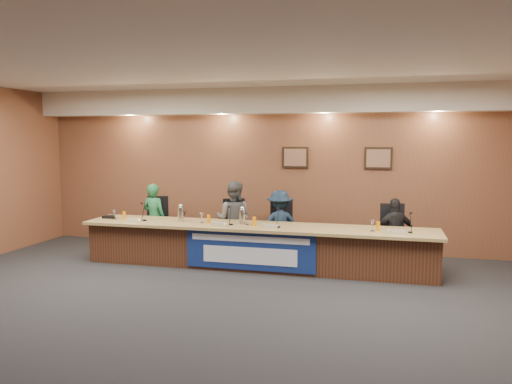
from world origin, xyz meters
The scene contains 39 objects.
floor centered at (0.00, 0.00, 0.00)m, with size 10.00×10.00×0.00m, color black.
ceiling centered at (0.00, 0.00, 3.20)m, with size 10.00×8.00×0.04m, color silver.
wall_back centered at (0.00, 4.00, 1.60)m, with size 10.00×0.04×3.20m, color brown.
soffit centered at (0.00, 3.75, 2.95)m, with size 10.00×0.50×0.50m, color beige.
dais_body centered at (0.00, 2.40, 0.35)m, with size 6.00×0.80×0.70m, color #462616.
dais_top centered at (0.00, 2.35, 0.72)m, with size 6.10×0.95×0.05m, color #967C4A.
banner centered at (0.00, 1.99, 0.38)m, with size 2.20×0.02×0.65m, color navy.
banner_text_upper centered at (0.00, 1.97, 0.58)m, with size 2.00×0.01×0.10m, color silver.
banner_text_lower centered at (0.00, 1.97, 0.30)m, with size 1.60×0.01×0.28m, color silver.
wall_photo_left centered at (0.40, 3.97, 1.85)m, with size 0.52×0.04×0.42m, color black.
wall_photo_right centered at (2.00, 3.97, 1.85)m, with size 0.52×0.04×0.42m, color black.
panelist_a centered at (-2.21, 3.00, 0.68)m, with size 0.49×0.32×1.35m, color #1D6236.
panelist_b centered at (-0.58, 3.00, 0.72)m, with size 0.70×0.54×1.44m, color #4F5154.
panelist_c centered at (0.29, 3.00, 0.64)m, with size 0.83×0.48×1.29m, color #101F32.
panelist_d centered at (2.33, 3.00, 0.60)m, with size 0.71×0.29×1.20m, color black.
office_chair_a centered at (-2.21, 3.10, 0.48)m, with size 0.48×0.48×0.08m, color black.
office_chair_b centered at (-0.58, 3.10, 0.48)m, with size 0.48×0.48×0.08m, color black.
office_chair_c centered at (0.29, 3.10, 0.48)m, with size 0.48×0.48×0.08m, color black.
office_chair_d centered at (2.33, 3.10, 0.48)m, with size 0.48×0.48×0.08m, color black.
nameplate_a centered at (-2.18, 2.08, 0.80)m, with size 0.24×0.06×0.09m, color white.
microphone_a centered at (-2.04, 2.28, 0.76)m, with size 0.07×0.07×0.02m, color black.
juice_glass_a centered at (-2.46, 2.31, 0.82)m, with size 0.06×0.06×0.15m, color orange.
water_glass_a centered at (-2.65, 2.29, 0.84)m, with size 0.08×0.08×0.18m, color silver.
nameplate_b centered at (-0.58, 2.07, 0.80)m, with size 0.24×0.06×0.09m, color white.
microphone_b centered at (-0.40, 2.25, 0.76)m, with size 0.07×0.07×0.02m, color black.
juice_glass_b centered at (-0.83, 2.33, 0.82)m, with size 0.06×0.06×0.15m, color orange.
water_glass_b centered at (-0.96, 2.33, 0.84)m, with size 0.08×0.08×0.18m, color silver.
nameplate_c centered at (0.31, 2.12, 0.80)m, with size 0.24×0.06×0.09m, color white.
microphone_c centered at (0.43, 2.22, 0.76)m, with size 0.07×0.07×0.02m, color black.
juice_glass_c centered at (0.00, 2.29, 0.82)m, with size 0.06×0.06×0.15m, color orange.
water_glass_c centered at (-0.14, 2.33, 0.84)m, with size 0.08×0.08×0.18m, color silver.
nameplate_d centered at (2.34, 2.08, 0.80)m, with size 0.24×0.06×0.09m, color white.
microphone_d centered at (2.54, 2.27, 0.76)m, with size 0.07×0.07×0.02m, color black.
juice_glass_d centered at (2.05, 2.33, 0.82)m, with size 0.06×0.06×0.15m, color orange.
water_glass_d centered at (1.96, 2.26, 0.84)m, with size 0.08×0.08×0.18m, color silver.
carafe_left centered at (-1.37, 2.37, 0.88)m, with size 0.11×0.11×0.25m, color silver.
carafe_mid centered at (-0.24, 2.39, 0.88)m, with size 0.11×0.11×0.25m, color silver.
speakerphone centered at (-2.79, 2.39, 0.78)m, with size 0.32×0.32×0.05m, color black.
paper_stack centered at (2.32, 2.30, 0.75)m, with size 0.22×0.30×0.01m, color white.
Camera 1 is at (2.13, -5.80, 2.23)m, focal length 35.00 mm.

